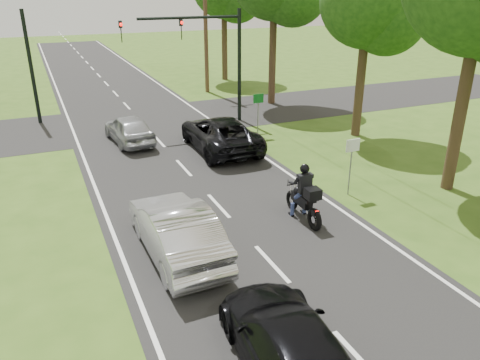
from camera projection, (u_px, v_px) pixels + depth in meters
name	position (u px, v px, depth m)	size (l,w,h in m)	color
ground	(272.00, 264.00, 12.86)	(140.00, 140.00, 0.00)	#345317
road	(171.00, 154.00, 21.30)	(8.00, 100.00, 0.01)	black
cross_road	(141.00, 121.00, 26.37)	(60.00, 7.00, 0.01)	black
motorcycle_rider	(305.00, 198.00, 15.00)	(0.64, 2.25, 1.94)	black
dark_suv	(220.00, 133.00, 21.58)	(2.55, 5.53, 1.54)	black
silver_sedan	(176.00, 230.00, 13.02)	(1.66, 4.76, 1.57)	silver
silver_suv	(129.00, 129.00, 22.54)	(1.64, 4.06, 1.38)	#A8AAB0
dark_car_behind	(291.00, 347.00, 8.94)	(1.89, 4.64, 1.35)	black
traffic_signal	(207.00, 47.00, 24.34)	(6.38, 0.44, 6.00)	black
signal_pole_far	(31.00, 68.00, 24.96)	(0.20, 0.20, 6.00)	black
utility_pole_far	(205.00, 17.00, 31.80)	(1.60, 0.28, 10.00)	brown
sign_white	(352.00, 153.00, 16.52)	(0.55, 0.07, 2.12)	slate
sign_green	(258.00, 104.00, 23.35)	(0.55, 0.07, 2.12)	slate
tree_row_c	(375.00, 6.00, 21.54)	(4.80, 4.65, 8.76)	#332316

